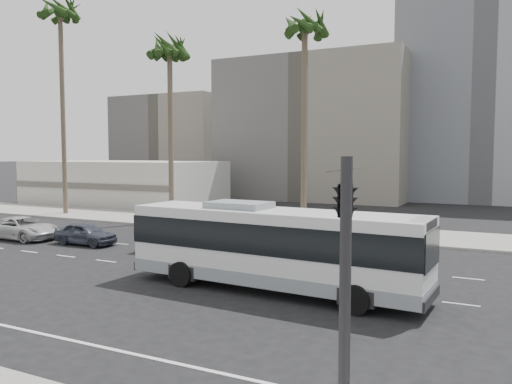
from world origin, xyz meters
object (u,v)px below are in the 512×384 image
Objects in this scene: car_a at (172,242)px; car_c at (22,228)px; car_b at (85,234)px; traffic_signal at (345,204)px; palm_mid at (170,54)px; palm_far at (60,16)px; palm_near at (305,31)px; city_bus at (273,245)px.

car_c is at bearing 89.55° from car_a.
car_b is 0.77× the size of car_c.
traffic_signal is 35.90m from palm_mid.
palm_far is at bearing 50.36° from car_b.
car_a is 0.21× the size of palm_far.
car_b is 0.74× the size of traffic_signal.
palm_mid reaches higher than car_b.
car_c is 18.53m from palm_mid.
car_b is at bearing 87.70° from car_a.
palm_far is (-34.97, 25.52, 13.88)m from traffic_signal.
car_c reaches higher than car_b.
city_bus is at bearing -73.87° from palm_near.
city_bus is at bearing 105.25° from traffic_signal.
car_a reaches higher than car_b.
car_c is at bearing 93.18° from car_b.
palm_far reaches higher than car_a.
city_bus is 2.27× the size of traffic_signal.
car_c is at bearing 171.76° from city_bus.
palm_mid is at bearing 176.10° from palm_near.
car_a is 18.22m from palm_near.
car_c is (-12.29, -0.25, 0.02)m from car_a.
city_bus reaches higher than car_c.
palm_near is at bearing -21.92° from car_a.
palm_mid is (-22.90, 25.98, 9.45)m from traffic_signal.
palm_mid is 12.87m from palm_far.
palm_mid reaches higher than city_bus.
palm_near reaches higher than city_bus.
car_b is (-6.79, 0.08, -0.02)m from car_a.
palm_near is at bearing -3.90° from palm_mid.
car_b is 0.21× the size of palm_far.
palm_far reaches higher than traffic_signal.
palm_mid is at bearing 33.95° from car_a.
car_a is 0.75× the size of traffic_signal.
traffic_signal is at bearing -48.61° from palm_mid.
traffic_signal is 0.37× the size of palm_mid.
car_a is 20.65m from traffic_signal.
car_a is at bearing -110.29° from palm_near.
palm_near is (-10.39, 25.13, 9.88)m from traffic_signal.
palm_near is 0.79× the size of palm_far.
palm_near is at bearing 109.70° from city_bus.
car_c is 0.34× the size of palm_near.
car_c is 0.95× the size of traffic_signal.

